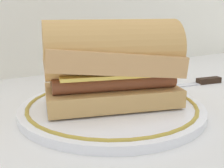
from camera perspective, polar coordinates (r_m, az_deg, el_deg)
name	(u,v)px	position (r m, az deg, el deg)	size (l,w,h in m)	color
ground_plane	(129,113)	(0.45, 3.28, -5.69)	(1.50, 1.50, 0.00)	silver
plate	(112,107)	(0.45, 0.00, -4.59)	(0.28, 0.28, 0.01)	white
sausage_sandwich	(112,63)	(0.43, 0.00, 4.18)	(0.22, 0.16, 0.13)	tan
butter_knife	(198,82)	(0.64, 16.47, 0.33)	(0.14, 0.04, 0.01)	silver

